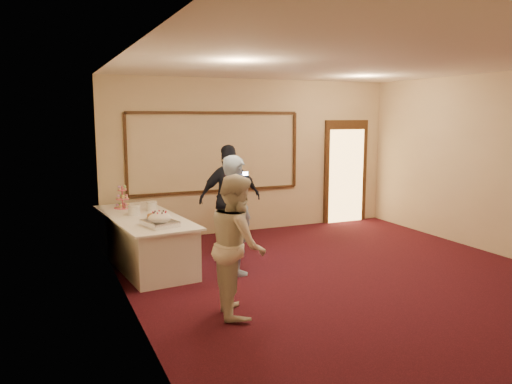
# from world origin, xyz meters

# --- Properties ---
(floor) EXTENTS (7.00, 7.00, 0.00)m
(floor) POSITION_xyz_m (0.00, 0.00, 0.00)
(floor) COLOR black
(floor) RESTS_ON ground
(room_walls) EXTENTS (6.04, 7.04, 3.02)m
(room_walls) POSITION_xyz_m (0.00, 0.00, 2.03)
(room_walls) COLOR beige
(room_walls) RESTS_ON floor
(wall_molding) EXTENTS (3.45, 0.04, 1.55)m
(wall_molding) POSITION_xyz_m (-0.80, 3.47, 1.60)
(wall_molding) COLOR black
(wall_molding) RESTS_ON room_walls
(doorway) EXTENTS (1.05, 0.07, 2.20)m
(doorway) POSITION_xyz_m (2.15, 3.45, 1.08)
(doorway) COLOR black
(doorway) RESTS_ON floor
(buffet_table) EXTENTS (1.25, 2.64, 0.77)m
(buffet_table) POSITION_xyz_m (-2.51, 1.98, 0.39)
(buffet_table) COLOR white
(buffet_table) RESTS_ON floor
(pavlova_tray) EXTENTS (0.49, 0.57, 0.20)m
(pavlova_tray) POSITION_xyz_m (-2.43, 1.19, 0.86)
(pavlova_tray) COLOR silver
(pavlova_tray) RESTS_ON buffet_table
(cupcake_stand) EXTENTS (0.28, 0.28, 0.41)m
(cupcake_stand) POSITION_xyz_m (-2.69, 2.78, 0.92)
(cupcake_stand) COLOR #E85878
(cupcake_stand) RESTS_ON buffet_table
(plate_stack_a) EXTENTS (0.19, 0.19, 0.15)m
(plate_stack_a) POSITION_xyz_m (-2.62, 2.11, 0.85)
(plate_stack_a) COLOR white
(plate_stack_a) RESTS_ON buffet_table
(plate_stack_b) EXTENTS (0.18, 0.18, 0.15)m
(plate_stack_b) POSITION_xyz_m (-2.29, 2.37, 0.84)
(plate_stack_b) COLOR white
(plate_stack_b) RESTS_ON buffet_table
(tart) EXTENTS (0.30, 0.30, 0.06)m
(tart) POSITION_xyz_m (-2.37, 1.73, 0.80)
(tart) COLOR white
(tart) RESTS_ON buffet_table
(man) EXTENTS (0.52, 0.70, 1.74)m
(man) POSITION_xyz_m (-1.36, 1.02, 0.87)
(man) COLOR #8CAEE0
(man) RESTS_ON floor
(woman) EXTENTS (0.76, 0.90, 1.64)m
(woman) POSITION_xyz_m (-1.89, -0.38, 0.82)
(woman) COLOR white
(woman) RESTS_ON floor
(guest) EXTENTS (1.10, 0.52, 1.82)m
(guest) POSITION_xyz_m (-1.00, 2.21, 0.91)
(guest) COLOR black
(guest) RESTS_ON floor
(camera_flash) EXTENTS (0.08, 0.06, 0.05)m
(camera_flash) POSITION_xyz_m (-0.81, 1.99, 1.34)
(camera_flash) COLOR white
(camera_flash) RESTS_ON guest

